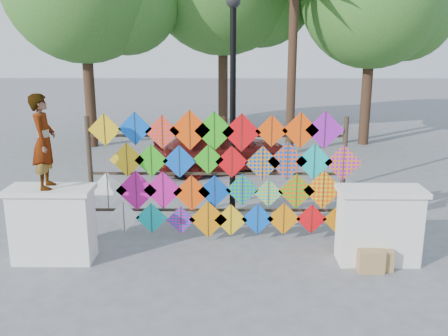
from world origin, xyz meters
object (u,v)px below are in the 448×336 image
Objects in this scene: vendor_woman at (44,142)px; lamppost at (233,88)px; sedan at (222,148)px; kite_rack at (222,175)px.

lamppost is (3.02, 2.20, 0.65)m from vendor_woman.
lamppost is (0.28, -3.71, 2.04)m from sedan.
vendor_woman is (-2.82, -0.93, 0.80)m from kite_rack.
sedan is at bearing 94.32° from lamppost.
vendor_woman reaches higher than kite_rack.
vendor_woman is at bearing -143.96° from lamppost.
vendor_woman is 0.34× the size of lamppost.
lamppost reaches higher than kite_rack.
vendor_woman is at bearing -161.85° from kite_rack.
vendor_woman is at bearing 132.68° from sedan.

